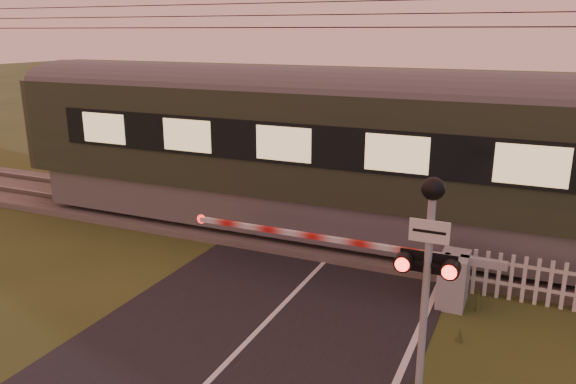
% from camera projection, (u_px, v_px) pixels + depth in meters
% --- Properties ---
extents(ground, '(160.00, 160.00, 0.00)m').
position_uv_depth(ground, '(223.00, 368.00, 9.36)').
color(ground, '#323F18').
rests_on(ground, ground).
extents(road, '(6.00, 140.00, 0.03)m').
position_uv_depth(road, '(216.00, 376.00, 9.15)').
color(road, black).
rests_on(road, ground).
extents(track_bed, '(140.00, 3.40, 0.39)m').
position_uv_depth(track_bed, '(346.00, 238.00, 15.04)').
color(track_bed, '#47423D').
rests_on(track_bed, ground).
extents(overhead_wires, '(120.00, 0.62, 0.62)m').
position_uv_depth(overhead_wires, '(353.00, 18.00, 13.48)').
color(overhead_wires, black).
rests_on(overhead_wires, ground).
extents(boom_gate, '(7.11, 0.85, 1.12)m').
position_uv_depth(boom_gate, '(436.00, 273.00, 11.53)').
color(boom_gate, gray).
rests_on(boom_gate, ground).
extents(crossing_signal, '(0.88, 0.36, 3.46)m').
position_uv_depth(crossing_signal, '(429.00, 249.00, 8.11)').
color(crossing_signal, gray).
rests_on(crossing_signal, ground).
extents(picket_fence, '(2.70, 0.08, 1.01)m').
position_uv_depth(picket_fence, '(537.00, 282.00, 11.41)').
color(picket_fence, silver).
rests_on(picket_fence, ground).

